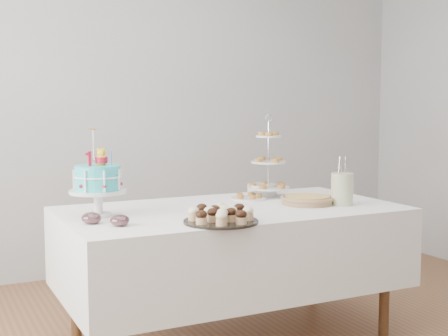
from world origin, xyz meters
name	(u,v)px	position (x,y,z in m)	size (l,w,h in m)	color
walls	(258,106)	(0.00, 0.00, 1.35)	(5.04, 4.04, 2.70)	#9EA0A3
table	(231,247)	(0.00, 0.30, 0.54)	(1.92, 1.02, 0.77)	silver
birthday_cake	(98,193)	(-0.76, 0.36, 0.90)	(0.30, 0.30, 0.46)	silver
cupcake_tray	(221,214)	(-0.25, -0.08, 0.81)	(0.38, 0.38, 0.09)	black
pie	(307,199)	(0.46, 0.21, 0.80)	(0.32, 0.32, 0.05)	#A27C58
tiered_stand	(268,163)	(0.40, 0.57, 0.99)	(0.27, 0.27, 0.53)	silver
plate_stack	(262,190)	(0.39, 0.63, 0.81)	(0.19, 0.19, 0.07)	silver
pastry_plate	(249,197)	(0.24, 0.53, 0.78)	(0.22, 0.22, 0.03)	silver
jam_bowl_a	(120,221)	(-0.73, 0.07, 0.80)	(0.10, 0.10, 0.06)	silver
jam_bowl_b	(91,218)	(-0.84, 0.18, 0.80)	(0.10, 0.10, 0.06)	silver
utensil_pitcher	(342,188)	(0.63, 0.10, 0.87)	(0.13, 0.13, 0.29)	silver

